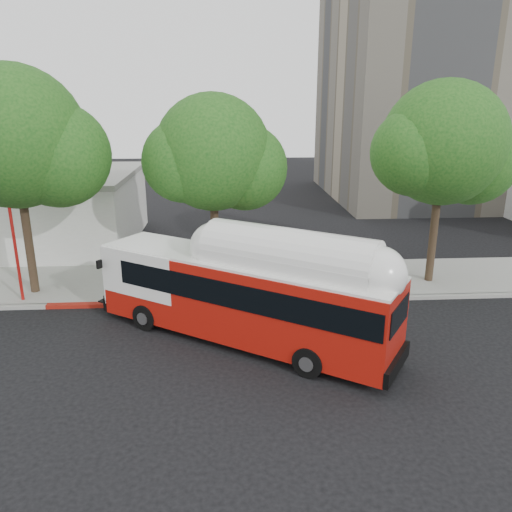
# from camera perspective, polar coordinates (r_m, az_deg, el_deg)

# --- Properties ---
(ground) EXTENTS (120.00, 120.00, 0.00)m
(ground) POSITION_cam_1_polar(r_m,az_deg,el_deg) (17.78, -1.55, -10.27)
(ground) COLOR black
(ground) RESTS_ON ground
(sidewalk) EXTENTS (60.00, 5.00, 0.15)m
(sidewalk) POSITION_cam_1_polar(r_m,az_deg,el_deg) (23.71, -2.14, -2.81)
(sidewalk) COLOR gray
(sidewalk) RESTS_ON ground
(curb_strip) EXTENTS (60.00, 0.30, 0.15)m
(curb_strip) POSITION_cam_1_polar(r_m,az_deg,el_deg) (21.29, -1.95, -5.22)
(curb_strip) COLOR gray
(curb_strip) RESTS_ON ground
(red_curb_segment) EXTENTS (10.00, 0.32, 0.16)m
(red_curb_segment) POSITION_cam_1_polar(r_m,az_deg,el_deg) (21.42, -10.03, -5.33)
(red_curb_segment) COLOR maroon
(red_curb_segment) RESTS_ON ground
(street_tree_left) EXTENTS (6.67, 5.80, 9.74)m
(street_tree_left) POSITION_cam_1_polar(r_m,az_deg,el_deg) (22.82, -24.70, 11.70)
(street_tree_left) COLOR #2D2116
(street_tree_left) RESTS_ON ground
(street_tree_mid) EXTENTS (5.75, 5.00, 8.62)m
(street_tree_mid) POSITION_cam_1_polar(r_m,az_deg,el_deg) (21.93, -3.86, 11.20)
(street_tree_mid) COLOR #2D2116
(street_tree_mid) RESTS_ON ground
(street_tree_right) EXTENTS (6.21, 5.40, 9.18)m
(street_tree_right) POSITION_cam_1_polar(r_m,az_deg,el_deg) (23.88, 21.49, 11.41)
(street_tree_right) COLOR #2D2116
(street_tree_right) RESTS_ON ground
(transit_bus) EXTENTS (10.95, 8.24, 3.49)m
(transit_bus) POSITION_cam_1_polar(r_m,az_deg,el_deg) (17.52, -1.45, -4.83)
(transit_bus) COLOR #AA140B
(transit_bus) RESTS_ON ground
(signal_pole) EXTENTS (0.13, 0.43, 4.55)m
(signal_pole) POSITION_cam_1_polar(r_m,az_deg,el_deg) (22.82, -25.76, 0.58)
(signal_pole) COLOR #B41613
(signal_pole) RESTS_ON ground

